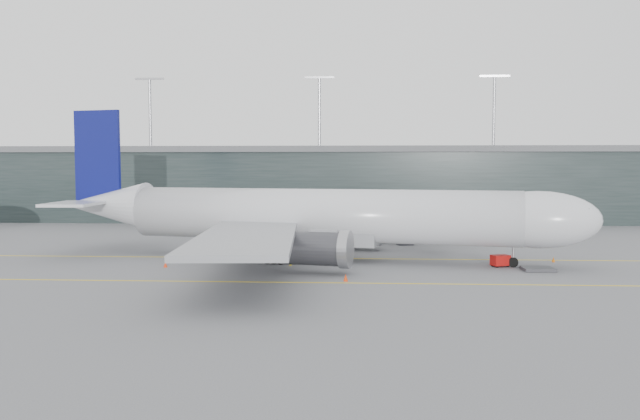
{
  "coord_description": "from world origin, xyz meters",
  "views": [
    {
      "loc": [
        12.26,
        -79.4,
        11.2
      ],
      "look_at": [
        8.04,
        -4.0,
        5.92
      ],
      "focal_mm": 35.0,
      "sensor_mm": 36.0,
      "label": 1
    }
  ],
  "objects": [
    {
      "name": "ground",
      "position": [
        0.0,
        0.0,
        0.0
      ],
      "size": [
        320.0,
        320.0,
        0.0
      ],
      "primitive_type": "plane",
      "color": "slate",
      "rests_on": "ground"
    },
    {
      "name": "cone_nose",
      "position": [
        35.57,
        -5.51,
        0.31
      ],
      "size": [
        0.39,
        0.39,
        0.62
      ],
      "primitive_type": "cone",
      "color": "orange",
      "rests_on": "ground"
    },
    {
      "name": "cone_wing_stbd",
      "position": [
        11.4,
        -19.11,
        0.36
      ],
      "size": [
        0.45,
        0.45,
        0.72
      ],
      "primitive_type": "cone",
      "color": "red",
      "rests_on": "ground"
    },
    {
      "name": "main_aircraft",
      "position": [
        7.59,
        -4.79,
        5.22
      ],
      "size": [
        65.86,
        60.96,
        18.58
      ],
      "rotation": [
        0.0,
        0.0,
        -0.21
      ],
      "color": "silver",
      "rests_on": "ground"
    },
    {
      "name": "uld_a",
      "position": [
        -6.51,
        9.05,
        0.88
      ],
      "size": [
        2.13,
        1.86,
        1.67
      ],
      "rotation": [
        0.0,
        0.0,
        0.25
      ],
      "color": "#38383D",
      "rests_on": "ground"
    },
    {
      "name": "taxiline_lead_main",
      "position": [
        5.0,
        20.0,
        0.01
      ],
      "size": [
        0.25,
        60.0,
        0.02
      ],
      "primitive_type": "cube",
      "color": "yellow",
      "rests_on": "ground"
    },
    {
      "name": "baggage_dolly",
      "position": [
        31.98,
        -11.8,
        0.2
      ],
      "size": [
        3.3,
        2.65,
        0.33
      ],
      "primitive_type": "cube",
      "rotation": [
        0.0,
        0.0,
        0.01
      ],
      "color": "#35353A",
      "rests_on": "ground"
    },
    {
      "name": "cone_tail",
      "position": [
        -8.77,
        -11.75,
        0.34
      ],
      "size": [
        0.43,
        0.43,
        0.68
      ],
      "primitive_type": "cone",
      "color": "#F8360D",
      "rests_on": "ground"
    },
    {
      "name": "taxiline_b",
      "position": [
        0.0,
        -20.0,
        0.01
      ],
      "size": [
        160.0,
        0.25,
        0.02
      ],
      "primitive_type": "cube",
      "color": "yellow",
      "rests_on": "ground"
    },
    {
      "name": "taxiline_a",
      "position": [
        0.0,
        -4.0,
        0.01
      ],
      "size": [
        160.0,
        0.25,
        0.02
      ],
      "primitive_type": "cube",
      "color": "yellow",
      "rests_on": "ground"
    },
    {
      "name": "gse_cart",
      "position": [
        28.54,
        -9.31,
        0.74
      ],
      "size": [
        2.27,
        1.87,
        1.33
      ],
      "rotation": [
        0.0,
        0.0,
        0.37
      ],
      "color": "#AD0E0C",
      "rests_on": "ground"
    },
    {
      "name": "uld_b",
      "position": [
        -2.98,
        12.61,
        0.96
      ],
      "size": [
        2.05,
        1.66,
        1.83
      ],
      "rotation": [
        0.0,
        0.0,
        0.03
      ],
      "color": "#38383D",
      "rests_on": "ground"
    },
    {
      "name": "jet_bridge",
      "position": [
        16.96,
        23.89,
        5.18
      ],
      "size": [
        16.82,
        44.5,
        6.91
      ],
      "rotation": [
        0.0,
        0.0,
        0.31
      ],
      "color": "#27272B",
      "rests_on": "ground"
    },
    {
      "name": "terminal",
      "position": [
        -0.0,
        58.0,
        7.62
      ],
      "size": [
        240.0,
        36.0,
        29.0
      ],
      "color": "#1E2928",
      "rests_on": "ground"
    },
    {
      "name": "cone_wing_port",
      "position": [
        8.14,
        11.64,
        0.32
      ],
      "size": [
        0.4,
        0.4,
        0.64
      ],
      "primitive_type": "cone",
      "color": "#F4560D",
      "rests_on": "ground"
    },
    {
      "name": "uld_c",
      "position": [
        -0.04,
        10.3,
        1.02
      ],
      "size": [
        2.45,
        2.13,
        1.93
      ],
      "rotation": [
        0.0,
        0.0,
        0.23
      ],
      "color": "#38383D",
      "rests_on": "ground"
    }
  ]
}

